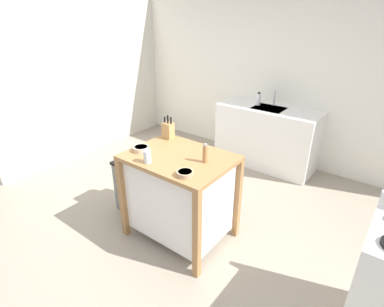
% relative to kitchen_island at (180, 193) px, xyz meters
% --- Properties ---
extents(ground_plane, '(6.08, 6.08, 0.00)m').
position_rel_kitchen_island_xyz_m(ground_plane, '(-0.07, -0.12, -0.52)').
color(ground_plane, gray).
rests_on(ground_plane, ground).
extents(wall_back, '(5.08, 0.10, 2.60)m').
position_rel_kitchen_island_xyz_m(wall_back, '(-0.07, 2.42, 0.78)').
color(wall_back, silver).
rests_on(wall_back, ground).
extents(wall_left, '(0.10, 3.13, 2.60)m').
position_rel_kitchen_island_xyz_m(wall_left, '(-2.61, 0.85, 0.78)').
color(wall_left, silver).
rests_on(wall_left, ground).
extents(kitchen_island, '(1.00, 0.75, 0.93)m').
position_rel_kitchen_island_xyz_m(kitchen_island, '(0.00, 0.00, 0.00)').
color(kitchen_island, '#9E7042').
rests_on(kitchen_island, ground).
extents(knife_block, '(0.11, 0.09, 0.25)m').
position_rel_kitchen_island_xyz_m(knife_block, '(-0.38, 0.28, 0.50)').
color(knife_block, tan).
rests_on(knife_block, kitchen_island).
extents(bowl_stoneware_deep, '(0.16, 0.16, 0.05)m').
position_rel_kitchen_island_xyz_m(bowl_stoneware_deep, '(-0.36, -0.14, 0.44)').
color(bowl_stoneware_deep, beige).
rests_on(bowl_stoneware_deep, kitchen_island).
extents(bowl_ceramic_small, '(0.14, 0.14, 0.04)m').
position_rel_kitchen_island_xyz_m(bowl_ceramic_small, '(0.28, -0.26, 0.43)').
color(bowl_ceramic_small, tan).
rests_on(bowl_ceramic_small, kitchen_island).
extents(drinking_cup, '(0.07, 0.07, 0.12)m').
position_rel_kitchen_island_xyz_m(drinking_cup, '(-0.14, -0.28, 0.47)').
color(drinking_cup, silver).
rests_on(drinking_cup, kitchen_island).
extents(pepper_grinder, '(0.04, 0.04, 0.19)m').
position_rel_kitchen_island_xyz_m(pepper_grinder, '(0.27, 0.04, 0.50)').
color(pepper_grinder, '#9E7042').
rests_on(pepper_grinder, kitchen_island).
extents(trash_bin, '(0.36, 0.28, 0.63)m').
position_rel_kitchen_island_xyz_m(trash_bin, '(-0.74, 0.01, -0.20)').
color(trash_bin, slate).
rests_on(trash_bin, ground).
extents(sink_counter, '(1.46, 0.60, 0.91)m').
position_rel_kitchen_island_xyz_m(sink_counter, '(-0.01, 2.07, -0.06)').
color(sink_counter, white).
rests_on(sink_counter, ground).
extents(sink_faucet, '(0.02, 0.02, 0.22)m').
position_rel_kitchen_island_xyz_m(sink_faucet, '(-0.01, 2.21, 0.50)').
color(sink_faucet, '#B7BCC1').
rests_on(sink_faucet, sink_counter).
extents(bottle_hand_soap, '(0.06, 0.06, 0.19)m').
position_rel_kitchen_island_xyz_m(bottle_hand_soap, '(-0.20, 2.08, 0.48)').
color(bottle_hand_soap, white).
rests_on(bottle_hand_soap, sink_counter).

